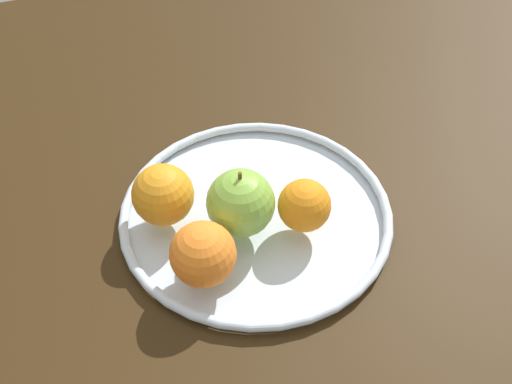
{
  "coord_description": "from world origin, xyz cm",
  "views": [
    {
      "loc": [
        17.46,
        47.37,
        57.53
      ],
      "look_at": [
        0.0,
        0.0,
        4.8
      ],
      "focal_mm": 42.4,
      "sensor_mm": 36.0,
      "label": 1
    }
  ],
  "objects_px": {
    "apple": "(241,203)",
    "orange_front_right": "(203,254)",
    "fruit_bowl": "(256,213)",
    "orange_back_right": "(163,195)",
    "orange_center": "(304,205)"
  },
  "relations": [
    {
      "from": "fruit_bowl",
      "to": "orange_front_right",
      "type": "relative_size",
      "value": 4.61
    },
    {
      "from": "orange_front_right",
      "to": "apple",
      "type": "bearing_deg",
      "value": -139.11
    },
    {
      "from": "apple",
      "to": "orange_center",
      "type": "relative_size",
      "value": 1.4
    },
    {
      "from": "fruit_bowl",
      "to": "apple",
      "type": "bearing_deg",
      "value": 37.29
    },
    {
      "from": "orange_center",
      "to": "orange_back_right",
      "type": "bearing_deg",
      "value": -24.38
    },
    {
      "from": "apple",
      "to": "orange_back_right",
      "type": "distance_m",
      "value": 0.09
    },
    {
      "from": "apple",
      "to": "orange_front_right",
      "type": "distance_m",
      "value": 0.08
    },
    {
      "from": "fruit_bowl",
      "to": "orange_back_right",
      "type": "bearing_deg",
      "value": -14.14
    },
    {
      "from": "orange_front_right",
      "to": "orange_back_right",
      "type": "xyz_separation_m",
      "value": [
        0.02,
        -0.1,
        0.0
      ]
    },
    {
      "from": "fruit_bowl",
      "to": "orange_center",
      "type": "height_order",
      "value": "orange_center"
    },
    {
      "from": "apple",
      "to": "orange_back_right",
      "type": "height_order",
      "value": "apple"
    },
    {
      "from": "orange_center",
      "to": "fruit_bowl",
      "type": "bearing_deg",
      "value": -42.97
    },
    {
      "from": "apple",
      "to": "orange_front_right",
      "type": "height_order",
      "value": "apple"
    },
    {
      "from": "fruit_bowl",
      "to": "orange_back_right",
      "type": "relative_size",
      "value": 4.55
    },
    {
      "from": "orange_back_right",
      "to": "orange_center",
      "type": "bearing_deg",
      "value": 155.62
    }
  ]
}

